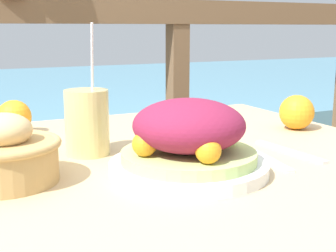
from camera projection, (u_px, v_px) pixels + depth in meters
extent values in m
cube|color=tan|center=(171.00, 164.00, 0.90)|extent=(0.94, 0.88, 0.04)
cube|color=tan|center=(233.00, 227.00, 1.48)|extent=(0.06, 0.06, 0.69)
cube|color=brown|center=(59.00, 10.00, 1.59)|extent=(2.80, 0.08, 0.09)
cube|color=brown|center=(177.00, 147.00, 1.90)|extent=(0.07, 0.07, 0.98)
cylinder|color=silver|center=(189.00, 167.00, 0.78)|extent=(0.27, 0.27, 0.02)
cylinder|color=#B7D17A|center=(189.00, 156.00, 0.77)|extent=(0.23, 0.23, 0.02)
ellipsoid|color=maroon|center=(189.00, 125.00, 0.76)|extent=(0.19, 0.19, 0.09)
sphere|color=orange|center=(226.00, 133.00, 0.81)|extent=(0.04, 0.04, 0.04)
sphere|color=orange|center=(163.00, 130.00, 0.83)|extent=(0.04, 0.04, 0.04)
sphere|color=orange|center=(145.00, 144.00, 0.73)|extent=(0.04, 0.04, 0.04)
sphere|color=orange|center=(208.00, 151.00, 0.70)|extent=(0.04, 0.04, 0.04)
cylinder|color=#DBCC7F|center=(87.00, 122.00, 0.88)|extent=(0.08, 0.08, 0.12)
cylinder|color=white|center=(92.00, 82.00, 0.87)|extent=(0.01, 0.05, 0.22)
cylinder|color=tan|center=(5.00, 162.00, 0.72)|extent=(0.16, 0.16, 0.07)
torus|color=tan|center=(4.00, 144.00, 0.72)|extent=(0.17, 0.17, 0.01)
ellipsoid|color=#DBB77A|center=(3.00, 130.00, 0.71)|extent=(0.09, 0.09, 0.05)
cube|color=silver|center=(264.00, 158.00, 0.86)|extent=(0.04, 0.18, 0.00)
cube|color=silver|center=(289.00, 151.00, 0.91)|extent=(0.03, 0.18, 0.00)
sphere|color=orange|center=(14.00, 117.00, 1.06)|extent=(0.08, 0.08, 0.08)
sphere|color=orange|center=(297.00, 112.00, 1.11)|extent=(0.08, 0.08, 0.08)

